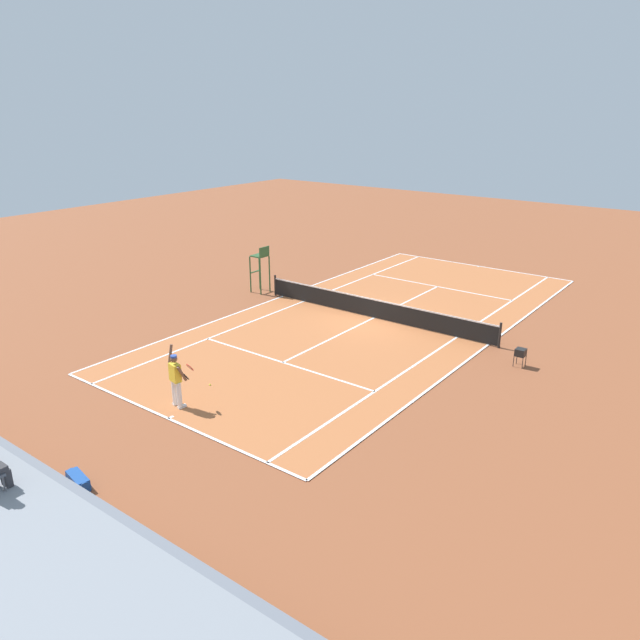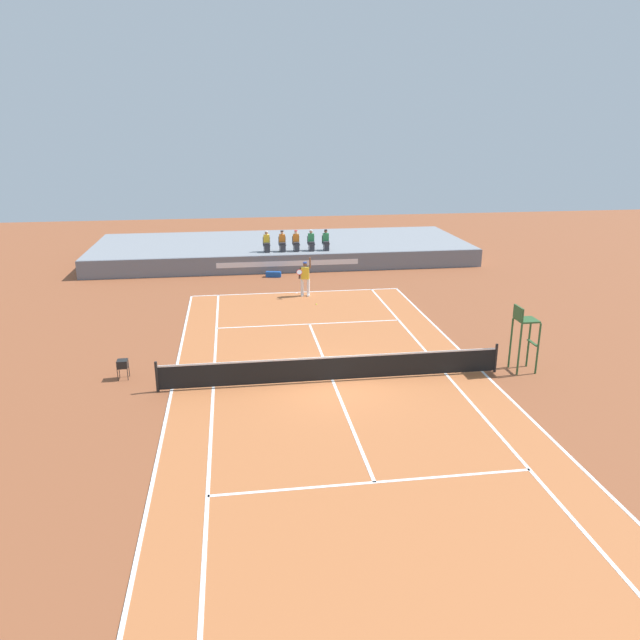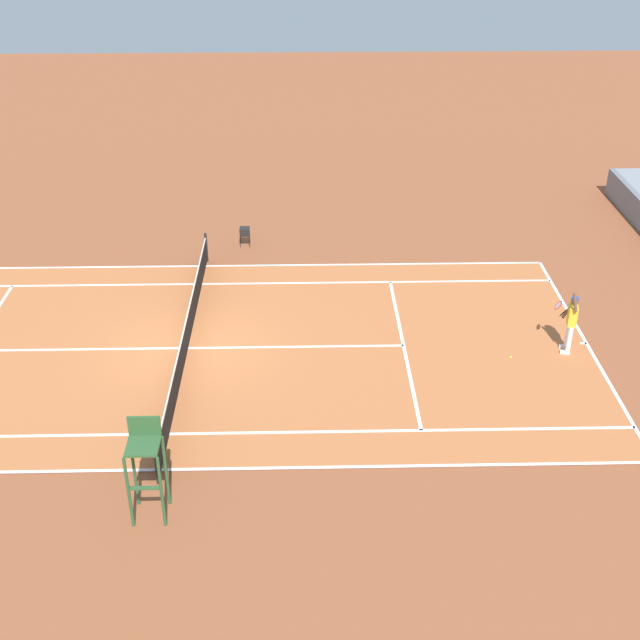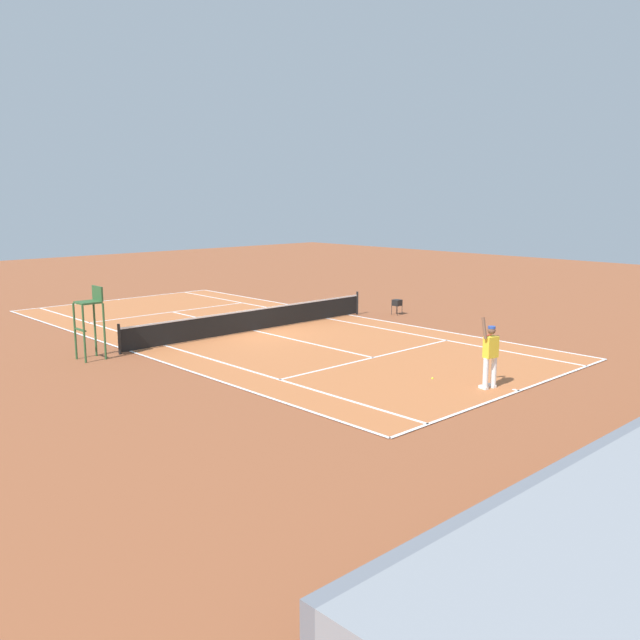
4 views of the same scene
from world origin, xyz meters
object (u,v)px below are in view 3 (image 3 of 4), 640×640
Objects in this scene: tennis_ball at (511,357)px; ball_hopper at (245,231)px; tennis_player at (571,322)px; umpire_chair at (145,458)px.

ball_hopper is at bearing -134.41° from tennis_ball.
ball_hopper is (-7.63, -9.86, -0.42)m from tennis_player.
tennis_ball is at bearing -78.45° from tennis_player.
tennis_ball is (0.35, -1.71, -0.96)m from tennis_player.
ball_hopper is at bearing 174.78° from umpire_chair.
umpire_chair reaches higher than tennis_ball.
tennis_player is 1.99m from tennis_ball.
tennis_player reaches higher than tennis_ball.
tennis_ball is 11.42m from ball_hopper.
umpire_chair is (6.17, -9.44, 1.52)m from tennis_ball.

